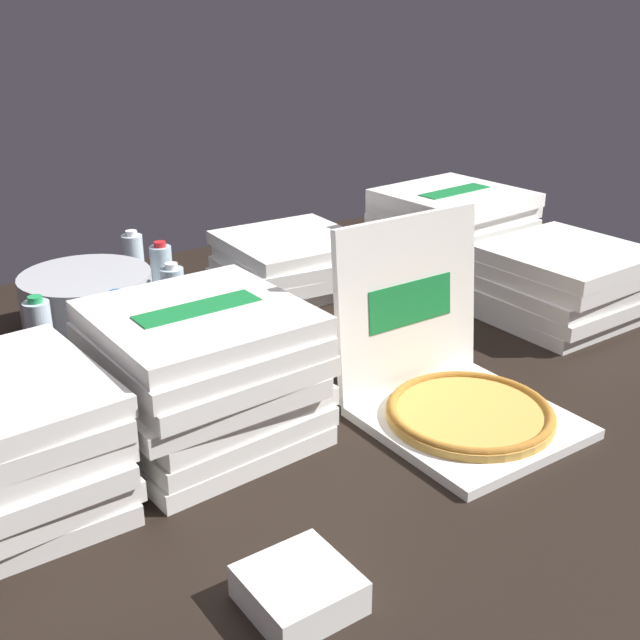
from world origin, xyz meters
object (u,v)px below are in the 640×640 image
Objects in this scene: water_bottle_2 at (120,332)px; napkin_pile at (299,589)px; water_bottle_0 at (162,277)px; water_bottle_1 at (41,338)px; pizza_stack_left_near at (292,263)px; water_bottle_3 at (134,265)px; pizza_stack_left_mid at (560,283)px; open_pizza_box at (453,385)px; pizza_stack_left_far at (451,234)px; pizza_stack_right_far at (202,375)px; ice_bucket at (88,303)px; water_bottle_4 at (174,301)px.

water_bottle_2 reaches higher than napkin_pile.
water_bottle_1 is (-0.43, -0.24, 0.00)m from water_bottle_0.
water_bottle_3 is (-0.44, 0.22, 0.02)m from pizza_stack_left_near.
pizza_stack_left_mid is at bearing -37.36° from water_bottle_0.
water_bottle_0 and water_bottle_1 have the same top height.
water_bottle_2 is at bearing 161.75° from pizza_stack_left_mid.
pizza_stack_left_near is 0.42m from water_bottle_0.
open_pizza_box is at bearing -99.79° from pizza_stack_left_near.
pizza_stack_left_far is at bearing 38.58° from napkin_pile.
pizza_stack_right_far is 2.14× the size of water_bottle_2.
pizza_stack_left_far is 1.17m from ice_bucket.
pizza_stack_left_mid is at bearing -42.22° from water_bottle_3.
napkin_pile is (-0.76, -1.21, -0.05)m from pizza_stack_left_near.
pizza_stack_left_mid is (0.51, -0.65, 0.02)m from pizza_stack_left_near.
pizza_stack_right_far is 1.16m from pizza_stack_left_mid.
pizza_stack_left_far reaches higher than napkin_pile.
pizza_stack_left_far reaches higher than water_bottle_2.
water_bottle_4 reaches higher than ice_bucket.
pizza_stack_left_far is at bearing 93.12° from pizza_stack_left_mid.
napkin_pile is (-0.09, -0.95, -0.07)m from water_bottle_2.
open_pizza_box reaches higher than water_bottle_0.
water_bottle_3 reaches higher than napkin_pile.
water_bottle_4 is 1.30× the size of napkin_pile.
water_bottle_0 is at bearing 163.20° from pizza_stack_left_far.
pizza_stack_left_far reaches higher than pizza_stack_left_mid.
pizza_stack_right_far is at bearing -107.83° from water_bottle_0.
pizza_stack_right_far reaches higher than water_bottle_0.
pizza_stack_right_far and pizza_stack_left_far have the same top height.
open_pizza_box reaches higher than pizza_stack_left_mid.
pizza_stack_left_mid is 1.43m from water_bottle_1.
water_bottle_0 is 1.00× the size of water_bottle_4.
pizza_stack_left_far is at bearing 47.26° from open_pizza_box.
open_pizza_box is 0.72m from pizza_stack_left_mid.
open_pizza_box is at bearing -25.73° from pizza_stack_right_far.
open_pizza_box is 2.78× the size of napkin_pile.
water_bottle_4 reaches higher than pizza_stack_left_near.
open_pizza_box reaches higher than water_bottle_2.
napkin_pile is at bearing -105.25° from water_bottle_4.
water_bottle_4 is at bearing 175.62° from pizza_stack_left_far.
water_bottle_1 is at bearing -135.63° from water_bottle_3.
pizza_stack_left_far is (0.64, 0.70, 0.07)m from open_pizza_box.
pizza_stack_left_far is 1.02m from water_bottle_3.
water_bottle_0 is at bearing -81.06° from water_bottle_3.
water_bottle_0 is at bearing 105.03° from open_pizza_box.
water_bottle_1 is at bearing 133.53° from open_pizza_box.
napkin_pile is (-0.61, -0.30, -0.05)m from open_pizza_box.
pizza_stack_left_far reaches higher than ice_bucket.
water_bottle_4 is (-0.03, -0.35, 0.00)m from water_bottle_3.
pizza_stack_right_far is at bearing -134.22° from pizza_stack_left_near.
pizza_stack_right_far reaches higher than napkin_pile.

